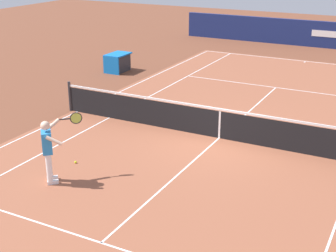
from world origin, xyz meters
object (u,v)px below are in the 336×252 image
object	(u,v)px
equipment_cart_tarped	(118,62)
tennis_net	(220,123)
tennis_ball	(76,162)
tennis_player_near	(49,148)

from	to	relation	value
equipment_cart_tarped	tennis_net	bearing A→B (deg)	52.81
tennis_net	tennis_ball	world-z (taller)	tennis_net
tennis_net	tennis_player_near	bearing A→B (deg)	-29.54
tennis_net	tennis_player_near	distance (m)	5.47
tennis_ball	equipment_cart_tarped	distance (m)	10.29
equipment_cart_tarped	tennis_ball	bearing A→B (deg)	26.50
tennis_ball	tennis_player_near	bearing A→B (deg)	7.17
tennis_net	equipment_cart_tarped	distance (m)	9.32
tennis_net	equipment_cart_tarped	xyz separation A→B (m)	(-5.63, -7.42, -0.05)
tennis_player_near	tennis_ball	distance (m)	1.48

